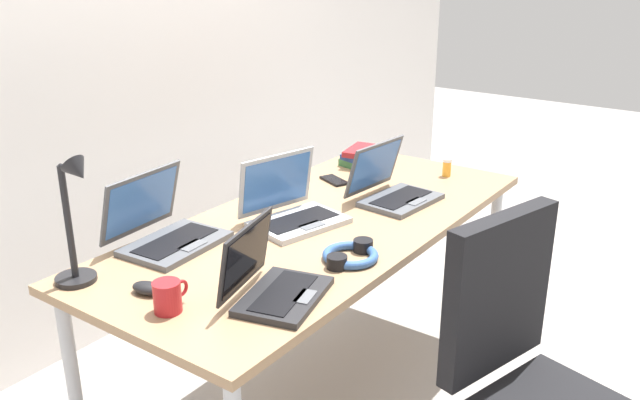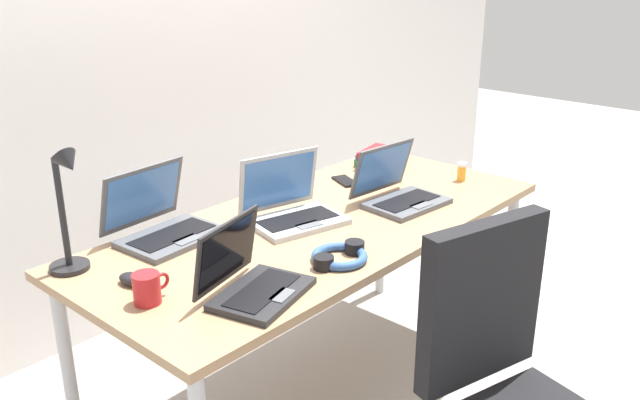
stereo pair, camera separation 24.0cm
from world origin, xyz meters
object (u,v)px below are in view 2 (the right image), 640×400
at_px(coffee_mug, 147,288).
at_px(laptop_near_mouse, 399,192).
at_px(laptop_center, 292,208).
at_px(computer_mouse, 133,279).
at_px(headphones, 339,256).
at_px(laptop_by_keyboard, 163,224).
at_px(laptop_back_right, 251,280).
at_px(cell_phone, 345,181).
at_px(pill_bottle, 462,171).
at_px(desk_lamp, 67,212).
at_px(book_stack, 380,158).

bearing_deg(coffee_mug, laptop_near_mouse, -3.12).
xyz_separation_m(laptop_center, coffee_mug, (-0.70, -0.12, -0.00)).
bearing_deg(computer_mouse, headphones, -45.93).
xyz_separation_m(laptop_by_keyboard, laptop_back_right, (-0.08, -0.52, -0.00)).
xyz_separation_m(laptop_back_right, computer_mouse, (-0.19, 0.30, -0.03)).
relative_size(laptop_by_keyboard, laptop_back_right, 1.03).
bearing_deg(computer_mouse, cell_phone, -6.14).
bearing_deg(pill_bottle, desk_lamp, 164.66).
relative_size(laptop_by_keyboard, pill_bottle, 4.39).
xyz_separation_m(laptop_back_right, pill_bottle, (1.27, 0.08, -0.00)).
xyz_separation_m(cell_phone, book_stack, (0.27, 0.02, 0.04)).
relative_size(cell_phone, coffee_mug, 1.20).
xyz_separation_m(computer_mouse, headphones, (0.52, -0.34, -0.00)).
height_order(laptop_near_mouse, coffee_mug, laptop_near_mouse).
height_order(pill_bottle, coffee_mug, coffee_mug).
relative_size(pill_bottle, book_stack, 0.36).
height_order(laptop_center, computer_mouse, laptop_center).
distance_m(computer_mouse, headphones, 0.63).
distance_m(laptop_back_right, computer_mouse, 0.36).
xyz_separation_m(laptop_near_mouse, laptop_back_right, (-0.88, -0.12, -0.00)).
relative_size(cell_phone, headphones, 0.64).
bearing_deg(headphones, cell_phone, 38.36).
xyz_separation_m(laptop_by_keyboard, laptop_near_mouse, (0.80, -0.40, -0.00)).
bearing_deg(coffee_mug, pill_bottle, -3.80).
relative_size(laptop_center, cell_phone, 2.72).
relative_size(headphones, pill_bottle, 2.71).
xyz_separation_m(computer_mouse, pill_bottle, (1.46, -0.22, 0.02)).
bearing_deg(computer_mouse, laptop_back_right, -70.53).
bearing_deg(pill_bottle, laptop_center, 164.63).
bearing_deg(pill_bottle, headphones, -172.66).
bearing_deg(coffee_mug, book_stack, 10.96).
relative_size(laptop_back_right, pill_bottle, 4.25).
height_order(laptop_center, cell_phone, laptop_center).
bearing_deg(laptop_center, computer_mouse, 179.68).
bearing_deg(coffee_mug, headphones, -21.55).
bearing_deg(laptop_near_mouse, laptop_by_keyboard, 153.21).
bearing_deg(laptop_back_right, desk_lamp, 117.60).
xyz_separation_m(headphones, pill_bottle, (0.94, 0.12, 0.03)).
distance_m(laptop_by_keyboard, coffee_mug, 0.46).
distance_m(computer_mouse, book_stack, 1.39).
xyz_separation_m(desk_lamp, pill_bottle, (1.53, -0.42, -0.16)).
bearing_deg(computer_mouse, laptop_by_keyboard, 26.65).
xyz_separation_m(laptop_back_right, headphones, (0.33, -0.04, -0.03)).
distance_m(headphones, book_stack, 0.99).
height_order(desk_lamp, laptop_by_keyboard, desk_lamp).
bearing_deg(laptop_center, desk_lamp, 164.70).
bearing_deg(laptop_back_right, coffee_mug, 141.38).
bearing_deg(laptop_by_keyboard, computer_mouse, -140.73).
height_order(laptop_by_keyboard, cell_phone, laptop_by_keyboard).
xyz_separation_m(laptop_by_keyboard, cell_phone, (0.85, -0.09, -0.04)).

